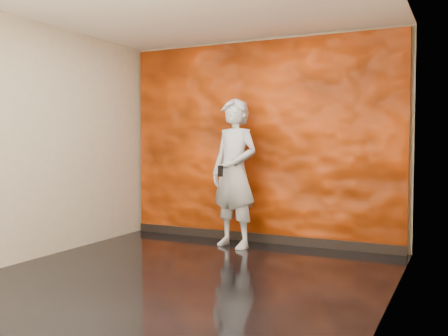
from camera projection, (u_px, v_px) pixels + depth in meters
room at (188, 140)px, 5.10m from camera, size 4.02×4.02×2.81m
feature_wall at (259, 142)px, 6.86m from camera, size 3.90×0.06×2.75m
baseboard at (258, 238)px, 6.89m from camera, size 3.90×0.04×0.12m
man at (234, 173)px, 6.53m from camera, size 0.81×0.65×1.94m
phone at (220, 171)px, 6.32m from camera, size 0.08×0.04×0.14m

